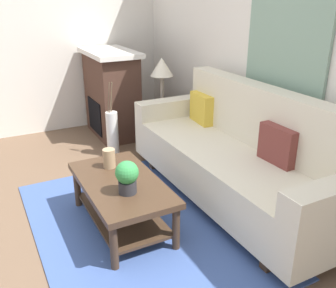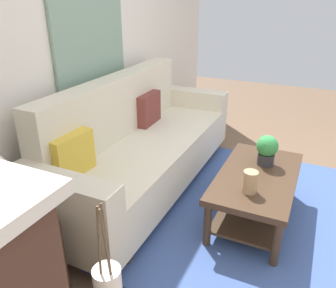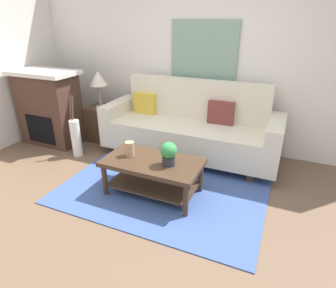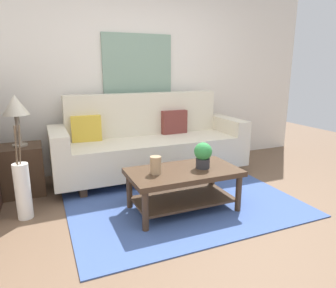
{
  "view_description": "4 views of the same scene",
  "coord_description": "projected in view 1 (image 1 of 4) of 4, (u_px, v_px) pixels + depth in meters",
  "views": [
    {
      "loc": [
        2.54,
        -0.55,
        1.87
      ],
      "look_at": [
        -0.07,
        0.8,
        0.68
      ],
      "focal_mm": 40.31,
      "sensor_mm": 36.0,
      "label": 1
    },
    {
      "loc": [
        -2.54,
        0.03,
        1.77
      ],
      "look_at": [
        -0.26,
        1.09,
        0.64
      ],
      "focal_mm": 35.99,
      "sensor_mm": 36.0,
      "label": 2
    },
    {
      "loc": [
        1.19,
        -2.1,
        1.88
      ],
      "look_at": [
        -0.04,
        0.73,
        0.49
      ],
      "focal_mm": 29.98,
      "sensor_mm": 36.0,
      "label": 3
    },
    {
      "loc": [
        -1.33,
        -2.18,
        1.41
      ],
      "look_at": [
        0.04,
        1.03,
        0.53
      ],
      "focal_mm": 32.41,
      "sensor_mm": 36.0,
      "label": 4
    }
  ],
  "objects": [
    {
      "name": "side_table",
      "position": [
        162.0,
        124.0,
        4.84
      ],
      "size": [
        0.44,
        0.44,
        0.56
      ],
      "primitive_type": "cube",
      "color": "#422D1E",
      "rests_on": "ground_plane"
    },
    {
      "name": "table_lamp",
      "position": [
        162.0,
        69.0,
        4.57
      ],
      "size": [
        0.28,
        0.28,
        0.57
      ],
      "color": "gray",
      "rests_on": "side_table"
    },
    {
      "name": "throw_pillow_mustard",
      "position": [
        202.0,
        108.0,
        4.12
      ],
      "size": [
        0.37,
        0.15,
        0.32
      ],
      "primitive_type": "cube",
      "rotation": [
        0.0,
        0.0,
        -0.09
      ],
      "color": "gold",
      "rests_on": "couch"
    },
    {
      "name": "fireplace",
      "position": [
        112.0,
        93.0,
        5.1
      ],
      "size": [
        1.02,
        0.58,
        1.16
      ],
      "color": "#472D23",
      "rests_on": "ground_plane"
    },
    {
      "name": "ground_plane",
      "position": [
        83.0,
        242.0,
        3.02
      ],
      "size": [
        9.57,
        9.57,
        0.0
      ],
      "primitive_type": "plane",
      "color": "brown"
    },
    {
      "name": "floor_vase_branch_a",
      "position": [
        111.0,
        98.0,
        4.35
      ],
      "size": [
        0.04,
        0.05,
        0.36
      ],
      "primitive_type": "cylinder",
      "rotation": [
        -0.11,
        0.07,
        0.0
      ],
      "color": "brown",
      "rests_on": "floor_vase"
    },
    {
      "name": "floor_vase_branch_b",
      "position": [
        111.0,
        97.0,
        4.39
      ],
      "size": [
        0.05,
        0.02,
        0.36
      ],
      "primitive_type": "cylinder",
      "rotation": [
        -0.03,
        0.09,
        0.0
      ],
      "color": "brown",
      "rests_on": "floor_vase"
    },
    {
      "name": "framed_painting",
      "position": [
        285.0,
        47.0,
        3.34
      ],
      "size": [
        0.98,
        0.03,
        0.9
      ],
      "primitive_type": "cube",
      "color": "gray"
    },
    {
      "name": "wall_left",
      "position": [
        52.0,
        33.0,
        5.05
      ],
      "size": [
        0.1,
        4.97,
        2.7
      ],
      "primitive_type": "cube",
      "color": "silver",
      "rests_on": "ground_plane"
    },
    {
      "name": "floor_vase",
      "position": [
        112.0,
        134.0,
        4.54
      ],
      "size": [
        0.14,
        0.14,
        0.55
      ],
      "primitive_type": "cylinder",
      "color": "white",
      "rests_on": "ground_plane"
    },
    {
      "name": "potted_plant_tabletop",
      "position": [
        127.0,
        176.0,
        2.85
      ],
      "size": [
        0.18,
        0.18,
        0.26
      ],
      "color": "#2D2D33",
      "rests_on": "coffee_table"
    },
    {
      "name": "couch",
      "position": [
        235.0,
        157.0,
        3.51
      ],
      "size": [
        2.49,
        0.84,
        1.08
      ],
      "color": "beige",
      "rests_on": "ground_plane"
    },
    {
      "name": "tabletop_vase",
      "position": [
        109.0,
        158.0,
        3.29
      ],
      "size": [
        0.11,
        0.11,
        0.17
      ],
      "primitive_type": "cylinder",
      "color": "tan",
      "rests_on": "coffee_table"
    },
    {
      "name": "floor_vase_branch_c",
      "position": [
        109.0,
        97.0,
        4.37
      ],
      "size": [
        0.02,
        0.05,
        0.36
      ],
      "primitive_type": "cylinder",
      "rotation": [
        -0.09,
        0.02,
        0.0
      ],
      "color": "brown",
      "rests_on": "floor_vase"
    },
    {
      "name": "coffee_table",
      "position": [
        121.0,
        193.0,
        3.12
      ],
      "size": [
        1.1,
        0.6,
        0.43
      ],
      "color": "#422D1E",
      "rests_on": "ground_plane"
    },
    {
      "name": "throw_pillow_maroon",
      "position": [
        278.0,
        145.0,
        3.14
      ],
      "size": [
        0.36,
        0.13,
        0.32
      ],
      "primitive_type": "cube",
      "rotation": [
        0.0,
        0.0,
        0.03
      ],
      "color": "brown",
      "rests_on": "couch"
    },
    {
      "name": "area_rug",
      "position": [
        140.0,
        225.0,
        3.23
      ],
      "size": [
        2.37,
        1.68,
        0.01
      ],
      "primitive_type": "cube",
      "color": "#3D5693",
      "rests_on": "ground_plane"
    },
    {
      "name": "wall_back",
      "position": [
        292.0,
        54.0,
        3.38
      ],
      "size": [
        5.57,
        0.1,
        2.7
      ],
      "primitive_type": "cube",
      "color": "silver",
      "rests_on": "ground_plane"
    }
  ]
}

